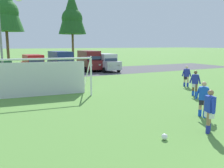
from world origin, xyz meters
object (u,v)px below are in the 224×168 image
Objects in this scene: street_lamp at (3,39)px; soccer_goal at (31,77)px; player_winger_left at (195,83)px; parked_car_slot_far_left at (3,68)px; player_midfield_center at (209,111)px; parked_car_slot_center at (89,60)px; soccer_ball at (165,137)px; player_striker_near at (203,99)px; parked_car_slot_center_right at (106,62)px; player_defender_far at (186,76)px; parked_car_slot_center_left at (61,62)px; parked_car_slot_left at (34,64)px.

soccer_goal is at bearing -80.76° from street_lamp.
player_winger_left is 0.38× the size of parked_car_slot_far_left.
parked_car_slot_center reaches higher than player_midfield_center.
street_lamp reaches higher than soccer_ball.
player_striker_near is at bearing -50.72° from soccer_goal.
parked_car_slot_center_right is (4.27, 19.05, 0.29)m from player_striker_near.
street_lamp is at bearing 146.68° from player_defender_far.
soccer_goal is 12.55m from parked_car_slot_center_left.
player_midfield_center is 22.41m from parked_car_slot_center.
player_striker_near is 19.53m from parked_car_slot_center_right.
parked_car_slot_left is 8.61m from parked_car_slot_center_right.
player_winger_left is (9.45, -4.33, -0.47)m from soccer_goal.
player_midfield_center is at bearing -129.73° from player_defender_far.
parked_car_slot_left is (-7.37, 16.71, 0.29)m from player_winger_left.
player_defender_far is 15.34m from street_lamp.
soccer_goal is 4.61× the size of player_striker_near.
parked_car_slot_far_left is 5.63m from street_lamp.
parked_car_slot_center is (-0.52, 17.13, 0.52)m from player_winger_left.
parked_car_slot_far_left is at bearing 178.25° from parked_car_slot_center_right.
parked_car_slot_center reaches higher than player_defender_far.
soccer_ball is at bearing -78.67° from parked_car_slot_far_left.
player_striker_near is 1.00× the size of player_defender_far.
parked_car_slot_center is (5.83, 21.87, 1.23)m from soccer_ball.
player_defender_far is at bearing -86.15° from parked_car_slot_center_right.
parked_car_slot_center is at bearing 3.51° from parked_car_slot_left.
player_winger_left is 19.11m from parked_car_slot_far_left.
player_striker_near is at bearing -85.84° from parked_car_slot_center_left.
player_striker_near is 0.36× the size of parked_car_slot_center_right.
parked_car_slot_center is (9.98, 1.16, 0.47)m from parked_car_slot_far_left.
player_winger_left is at bearing -66.20° from parked_car_slot_left.
player_midfield_center is (-1.33, -1.49, 0.00)m from player_striker_near.
street_lamp is at bearing -90.56° from parked_car_slot_far_left.
player_winger_left is 0.34× the size of parked_car_slot_center_left.
player_striker_near is 20.60m from parked_car_slot_left.
player_midfield_center is at bearing -61.52° from soccer_goal.
parked_car_slot_center is at bearing 79.98° from player_midfield_center.
player_striker_near is at bearing -129.26° from player_defender_far.
soccer_goal is (-3.09, 9.07, 1.18)m from soccer_ball.
player_midfield_center and player_defender_far have the same top height.
soccer_goal is at bearing -84.82° from parked_car_slot_far_left.
soccer_goal is 1.06× the size of street_lamp.
soccer_ball is 0.13× the size of player_winger_left.
player_midfield_center is 21.84m from parked_car_slot_left.
street_lamp reaches higher than parked_car_slot_far_left.
parked_car_slot_left is at bearing 101.97° from player_striker_near.
player_midfield_center is 17.41m from street_lamp.
player_winger_left is 16.49m from parked_car_slot_center_left.
soccer_ball is 0.05× the size of parked_car_slot_center_left.
parked_car_slot_center is 1.06× the size of parked_car_slot_center_right.
parked_car_slot_center_left is (-0.08, 20.79, 0.52)m from player_midfield_center.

